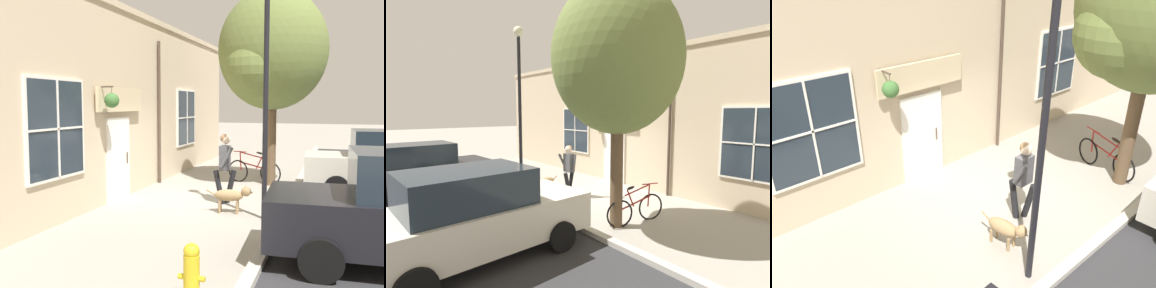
# 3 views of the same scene
# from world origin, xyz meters

# --- Properties ---
(ground_plane) EXTENTS (90.00, 90.00, 0.00)m
(ground_plane) POSITION_xyz_m (0.00, 0.00, 0.00)
(ground_plane) COLOR gray
(storefront_facade) EXTENTS (0.95, 18.00, 4.97)m
(storefront_facade) POSITION_xyz_m (-2.34, 0.01, 2.49)
(storefront_facade) COLOR #C6B293
(storefront_facade) RESTS_ON ground_plane
(pedestrian_walking) EXTENTS (0.55, 0.55, 1.72)m
(pedestrian_walking) POSITION_xyz_m (0.49, -0.20, 1.03)
(pedestrian_walking) COLOR black
(pedestrian_walking) RESTS_ON ground_plane
(dog_on_leash) EXTENTS (1.06, 0.37, 0.64)m
(dog_on_leash) POSITION_xyz_m (0.88, -1.08, 0.40)
(dog_on_leash) COLOR #997A51
(dog_on_leash) RESTS_ON ground_plane
(street_tree_by_curb) EXTENTS (3.22, 2.94, 5.81)m
(street_tree_by_curb) POSITION_xyz_m (1.13, 2.52, 3.94)
(street_tree_by_curb) COLOR brown
(street_tree_by_curb) RESTS_ON ground_plane
(leaning_bicycle) EXTENTS (1.71, 0.40, 1.01)m
(leaning_bicycle) POSITION_xyz_m (0.65, 2.79, 0.38)
(leaning_bicycle) COLOR black
(leaning_bicycle) RESTS_ON ground_plane
(street_lamp) EXTENTS (0.32, 0.32, 5.51)m
(street_lamp) POSITION_xyz_m (1.65, -1.33, 3.54)
(street_lamp) COLOR black
(street_lamp) RESTS_ON ground_plane
(fire_hydrant) EXTENTS (0.34, 0.20, 0.77)m
(fire_hydrant) POSITION_xyz_m (1.47, -5.54, 0.40)
(fire_hydrant) COLOR gold
(fire_hydrant) RESTS_ON ground_plane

